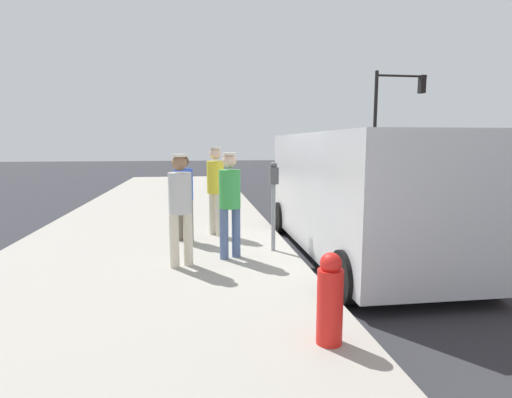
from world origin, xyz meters
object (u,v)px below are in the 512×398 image
(pedestrian_in_gray, at_px, (180,203))
(traffic_light_corner, at_px, (393,109))
(pedestrian_in_blue, at_px, (184,192))
(fire_hydrant, at_px, (330,300))
(pedestrian_in_green, at_px, (230,198))
(pedestrian_in_yellow, at_px, (216,185))
(parked_van, at_px, (358,191))
(parking_meter_near, at_px, (274,191))

(pedestrian_in_gray, bearing_deg, traffic_light_corner, -127.77)
(pedestrian_in_blue, xyz_separation_m, fire_hydrant, (-1.42, 4.23, -0.51))
(pedestrian_in_green, height_order, pedestrian_in_gray, pedestrian_in_green)
(pedestrian_in_yellow, relative_size, fire_hydrant, 2.05)
(pedestrian_in_green, height_order, pedestrian_in_blue, pedestrian_in_green)
(pedestrian_in_yellow, xyz_separation_m, pedestrian_in_green, (-0.14, 1.68, -0.05))
(pedestrian_in_yellow, height_order, pedestrian_in_gray, pedestrian_in_yellow)
(traffic_light_corner, bearing_deg, parked_van, 61.14)
(parking_meter_near, xyz_separation_m, pedestrian_in_gray, (1.53, 0.69, -0.07))
(pedestrian_in_green, distance_m, traffic_light_corner, 14.47)
(pedestrian_in_green, xyz_separation_m, traffic_light_corner, (-8.43, -11.52, 2.40))
(parking_meter_near, bearing_deg, traffic_light_corner, -124.45)
(parking_meter_near, bearing_deg, pedestrian_in_blue, -31.36)
(pedestrian_in_blue, relative_size, fire_hydrant, 1.89)
(pedestrian_in_green, bearing_deg, parking_meter_near, -155.75)
(pedestrian_in_gray, bearing_deg, pedestrian_in_green, -155.54)
(pedestrian_in_green, xyz_separation_m, pedestrian_in_blue, (0.75, -1.27, -0.04))
(pedestrian_in_gray, relative_size, traffic_light_corner, 0.32)
(pedestrian_in_yellow, distance_m, fire_hydrant, 4.74)
(pedestrian_in_blue, bearing_deg, pedestrian_in_yellow, -146.07)
(pedestrian_in_gray, xyz_separation_m, fire_hydrant, (-1.43, 2.61, -0.54))
(parking_meter_near, height_order, traffic_light_corner, traffic_light_corner)
(pedestrian_in_blue, distance_m, parked_van, 3.17)
(pedestrian_in_yellow, relative_size, traffic_light_corner, 0.34)
(pedestrian_in_blue, bearing_deg, traffic_light_corner, -131.89)
(pedestrian_in_yellow, height_order, fire_hydrant, pedestrian_in_yellow)
(parking_meter_near, relative_size, pedestrian_in_blue, 0.93)
(pedestrian_in_gray, xyz_separation_m, pedestrian_in_blue, (-0.01, -1.62, -0.03))
(pedestrian_in_gray, xyz_separation_m, traffic_light_corner, (-9.19, -11.86, 2.41))
(pedestrian_in_yellow, bearing_deg, traffic_light_corner, -131.10)
(parked_van, bearing_deg, pedestrian_in_gray, 12.60)
(pedestrian_in_yellow, xyz_separation_m, pedestrian_in_blue, (0.61, 0.41, -0.09))
(parked_van, relative_size, fire_hydrant, 6.06)
(parking_meter_near, distance_m, parked_van, 1.50)
(parked_van, bearing_deg, parking_meter_near, -0.56)
(pedestrian_in_yellow, bearing_deg, fire_hydrant, 99.95)
(pedestrian_in_yellow, height_order, traffic_light_corner, traffic_light_corner)
(parking_meter_near, height_order, parked_van, parked_van)
(parking_meter_near, height_order, fire_hydrant, parking_meter_near)
(pedestrian_in_blue, height_order, traffic_light_corner, traffic_light_corner)
(parking_meter_near, distance_m, fire_hydrant, 3.36)
(pedestrian_in_gray, bearing_deg, fire_hydrant, 118.72)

